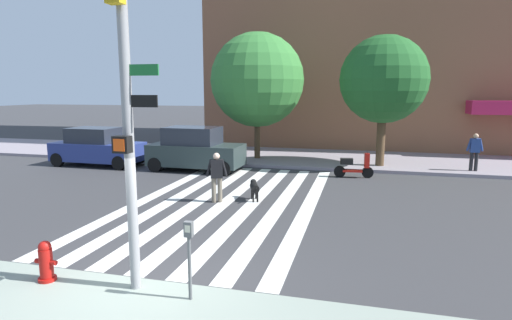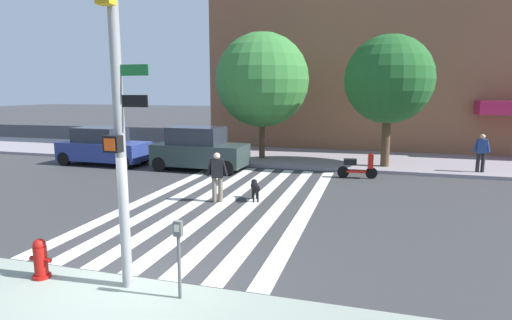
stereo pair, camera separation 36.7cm
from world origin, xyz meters
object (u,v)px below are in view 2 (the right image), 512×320
object	(u,v)px
parking_meter_curbside	(179,249)
parked_scooter	(357,167)
fire_hydrant	(41,259)
pedestrian_dog_walker	(217,174)
traffic_light_pole	(116,97)
street_tree_middle	(389,80)
parked_car_near_curb	(103,147)
dog_on_leash	(255,187)
street_tree_nearest	(262,80)
pedestrian_bystander	(481,151)
parked_car_behind_first	(199,149)

from	to	relation	value
parking_meter_curbside	parked_scooter	size ratio (longest dim) A/B	0.83
fire_hydrant	pedestrian_dog_walker	bearing A→B (deg)	81.10
traffic_light_pole	street_tree_middle	bearing A→B (deg)	71.46
parked_car_near_curb	dog_on_leash	size ratio (longest dim) A/B	4.52
fire_hydrant	dog_on_leash	xyz separation A→B (m)	(2.13, 6.99, -0.08)
street_tree_nearest	pedestrian_bystander	xyz separation A→B (m)	(10.02, -1.07, -3.06)
street_tree_nearest	dog_on_leash	xyz separation A→B (m)	(1.86, -7.66, -3.69)
parked_scooter	fire_hydrant	bearing A→B (deg)	-114.46
parked_scooter	pedestrian_bystander	bearing A→B (deg)	22.05
street_tree_nearest	pedestrian_bystander	bearing A→B (deg)	-6.09
street_tree_middle	traffic_light_pole	bearing A→B (deg)	-108.54
traffic_light_pole	street_tree_nearest	size ratio (longest dim) A/B	0.91
dog_on_leash	traffic_light_pole	bearing A→B (deg)	-93.26
parked_scooter	pedestrian_dog_walker	world-z (taller)	pedestrian_dog_walker
fire_hydrant	parking_meter_curbside	distance (m)	2.89
parked_scooter	street_tree_middle	size ratio (longest dim) A/B	0.27
pedestrian_bystander	parking_meter_curbside	bearing A→B (deg)	-118.77
parked_car_near_curb	pedestrian_bystander	xyz separation A→B (m)	(17.26, 2.17, 0.19)
traffic_light_pole	dog_on_leash	bearing A→B (deg)	86.74
pedestrian_dog_walker	pedestrian_bystander	xyz separation A→B (m)	(9.29, 7.15, 0.15)
parking_meter_curbside	parked_car_behind_first	xyz separation A→B (m)	(-4.66, 11.41, -0.07)
parking_meter_curbside	parked_car_near_curb	world-z (taller)	parked_car_near_curb
parked_car_behind_first	parked_car_near_curb	bearing A→B (deg)	-180.00
parked_scooter	street_tree_middle	bearing A→B (deg)	64.77
parked_car_behind_first	dog_on_leash	bearing A→B (deg)	-48.25
parked_scooter	street_tree_nearest	size ratio (longest dim) A/B	0.26
fire_hydrant	parked_car_near_curb	size ratio (longest dim) A/B	0.17
pedestrian_bystander	dog_on_leash	bearing A→B (deg)	-141.07
pedestrian_bystander	parked_car_near_curb	bearing A→B (deg)	-172.84
street_tree_nearest	pedestrian_dog_walker	distance (m)	8.85
street_tree_middle	parked_scooter	bearing A→B (deg)	-115.23
parking_meter_curbside	pedestrian_dog_walker	world-z (taller)	pedestrian_dog_walker
parked_car_behind_first	pedestrian_bystander	distance (m)	12.31
fire_hydrant	dog_on_leash	size ratio (longest dim) A/B	0.79
street_tree_middle	pedestrian_dog_walker	bearing A→B (deg)	-125.62
fire_hydrant	parked_scooter	size ratio (longest dim) A/B	0.47
traffic_light_pole	parked_car_behind_first	size ratio (longest dim) A/B	1.36
parked_car_near_curb	parked_scooter	xyz separation A→B (m)	(12.21, 0.12, -0.40)
traffic_light_pole	parked_car_behind_first	bearing A→B (deg)	107.47
fire_hydrant	street_tree_middle	size ratio (longest dim) A/B	0.13
parked_car_near_curb	street_tree_nearest	size ratio (longest dim) A/B	0.69
parking_meter_curbside	pedestrian_dog_walker	distance (m)	6.68
traffic_light_pole	parked_scooter	world-z (taller)	traffic_light_pole
fire_hydrant	parked_scooter	xyz separation A→B (m)	(5.25, 11.54, -0.04)
dog_on_leash	pedestrian_bystander	distance (m)	10.51
fire_hydrant	pedestrian_dog_walker	distance (m)	6.53
parked_car_near_curb	fire_hydrant	bearing A→B (deg)	-58.65
traffic_light_pole	parked_car_near_curb	world-z (taller)	traffic_light_pole
traffic_light_pole	parking_meter_curbside	bearing A→B (deg)	-5.04
traffic_light_pole	pedestrian_dog_walker	world-z (taller)	traffic_light_pole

